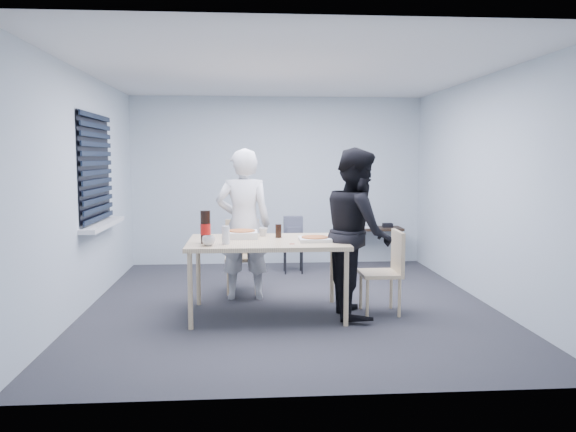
{
  "coord_description": "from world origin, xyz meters",
  "views": [
    {
      "loc": [
        -0.48,
        -6.26,
        1.67
      ],
      "look_at": [
        -0.01,
        0.1,
        1.0
      ],
      "focal_mm": 35.0,
      "sensor_mm": 36.0,
      "label": 1
    }
  ],
  "objects": [
    {
      "name": "person_black",
      "position": [
        0.68,
        -0.49,
        0.89
      ],
      "size": [
        0.47,
        0.86,
        1.77
      ],
      "primitive_type": "imported",
      "rotation": [
        0.0,
        0.0,
        1.57
      ],
      "color": "black",
      "rests_on": "ground"
    },
    {
      "name": "chair_far",
      "position": [
        -0.54,
        0.69,
        0.51
      ],
      "size": [
        0.42,
        0.42,
        0.89
      ],
      "color": "beige",
      "rests_on": "ground"
    },
    {
      "name": "cola_glass",
      "position": [
        -0.14,
        -0.25,
        0.88
      ],
      "size": [
        0.09,
        0.09,
        0.15
      ],
      "primitive_type": "cylinder",
      "rotation": [
        0.0,
        0.0,
        -0.35
      ],
      "color": "black",
      "rests_on": "dining_table"
    },
    {
      "name": "black_box",
      "position": [
        1.71,
        2.28,
        0.61
      ],
      "size": [
        0.17,
        0.14,
        0.06
      ],
      "primitive_type": "cube",
      "rotation": [
        0.0,
        0.0,
        0.29
      ],
      "color": "black",
      "rests_on": "side_table"
    },
    {
      "name": "rubber_band",
      "position": [
        -0.03,
        -0.71,
        0.8
      ],
      "size": [
        0.06,
        0.06,
        0.0
      ],
      "primitive_type": "torus",
      "rotation": [
        0.0,
        0.0,
        0.11
      ],
      "color": "red",
      "rests_on": "dining_table"
    },
    {
      "name": "room",
      "position": [
        -2.2,
        0.4,
        1.44
      ],
      "size": [
        5.0,
        5.0,
        5.0
      ],
      "color": "#2D2C32",
      "rests_on": "ground"
    },
    {
      "name": "side_table",
      "position": [
        1.49,
        2.28,
        0.5
      ],
      "size": [
        0.87,
        0.39,
        0.58
      ],
      "color": "#322619",
      "rests_on": "ground"
    },
    {
      "name": "plastic_cups",
      "position": [
        -0.69,
        -0.67,
        0.89
      ],
      "size": [
        0.09,
        0.09,
        0.18
      ],
      "primitive_type": "cylinder",
      "rotation": [
        0.0,
        0.0,
        0.26
      ],
      "color": "silver",
      "rests_on": "dining_table"
    },
    {
      "name": "pizza_box_b",
      "position": [
        0.22,
        -0.51,
        0.82
      ],
      "size": [
        0.33,
        0.33,
        0.05
      ],
      "rotation": [
        0.0,
        0.0,
        0.29
      ],
      "color": "white",
      "rests_on": "dining_table"
    },
    {
      "name": "chair_right",
      "position": [
        1.02,
        -0.45,
        0.51
      ],
      "size": [
        0.42,
        0.42,
        0.89
      ],
      "color": "beige",
      "rests_on": "ground"
    },
    {
      "name": "pizza_box_a",
      "position": [
        -0.54,
        -0.23,
        0.84
      ],
      "size": [
        0.34,
        0.34,
        0.08
      ],
      "rotation": [
        0.0,
        0.0,
        0.03
      ],
      "color": "white",
      "rests_on": "dining_table"
    },
    {
      "name": "papers",
      "position": [
        1.34,
        2.29,
        0.58
      ],
      "size": [
        0.26,
        0.31,
        0.0
      ],
      "primitive_type": "cube",
      "rotation": [
        0.0,
        0.0,
        0.25
      ],
      "color": "white",
      "rests_on": "side_table"
    },
    {
      "name": "soda_bottle",
      "position": [
        -0.9,
        -0.59,
        0.96
      ],
      "size": [
        0.11,
        0.11,
        0.33
      ],
      "rotation": [
        0.0,
        0.0,
        -0.17
      ],
      "color": "black",
      "rests_on": "dining_table"
    },
    {
      "name": "mug_a",
      "position": [
        -0.86,
        -0.76,
        0.85
      ],
      "size": [
        0.17,
        0.17,
        0.1
      ],
      "primitive_type": "imported",
      "rotation": [
        0.0,
        0.0,
        0.52
      ],
      "color": "silver",
      "rests_on": "dining_table"
    },
    {
      "name": "backpack",
      "position": [
        0.18,
        1.73,
        0.63
      ],
      "size": [
        0.27,
        0.2,
        0.38
      ],
      "rotation": [
        0.0,
        0.0,
        -0.35
      ],
      "color": "slate",
      "rests_on": "stool"
    },
    {
      "name": "dining_table",
      "position": [
        -0.27,
        -0.42,
        0.74
      ],
      "size": [
        1.65,
        1.04,
        0.8
      ],
      "color": "beige",
      "rests_on": "ground"
    },
    {
      "name": "mug_b",
      "position": [
        -0.3,
        -0.11,
        0.85
      ],
      "size": [
        0.1,
        0.1,
        0.09
      ],
      "primitive_type": "imported",
      "color": "silver",
      "rests_on": "dining_table"
    },
    {
      "name": "person_white",
      "position": [
        -0.52,
        0.3,
        0.89
      ],
      "size": [
        0.65,
        0.42,
        1.77
      ],
      "primitive_type": "imported",
      "rotation": [
        0.0,
        0.0,
        3.14
      ],
      "color": "silver",
      "rests_on": "ground"
    },
    {
      "name": "stool",
      "position": [
        0.18,
        1.74,
        0.33
      ],
      "size": [
        0.32,
        0.32,
        0.44
      ],
      "color": "black",
      "rests_on": "ground"
    }
  ]
}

